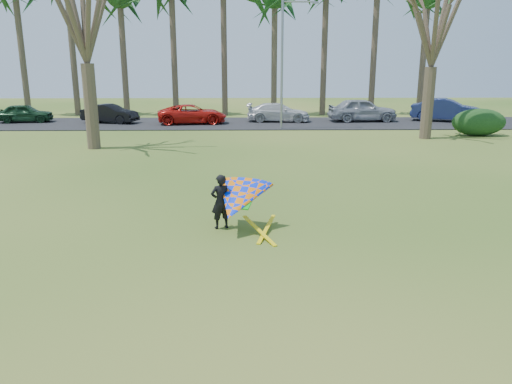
{
  "coord_description": "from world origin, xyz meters",
  "views": [
    {
      "loc": [
        -0.23,
        -10.26,
        4.35
      ],
      "look_at": [
        0.0,
        2.0,
        1.1
      ],
      "focal_mm": 35.0,
      "sensor_mm": 36.0,
      "label": 1
    }
  ],
  "objects_px": {
    "bare_tree_left": "(82,4)",
    "car_4": "(362,110)",
    "car_2": "(192,114)",
    "bare_tree_right": "(435,18)",
    "car_1": "(110,114)",
    "car_3": "(278,112)",
    "car_5": "(446,110)",
    "kite_flyer": "(236,200)",
    "car_0": "(25,113)",
    "streetlight": "(285,58)"
  },
  "relations": [
    {
      "from": "streetlight",
      "to": "car_5",
      "type": "distance_m",
      "value": 13.09
    },
    {
      "from": "car_3",
      "to": "bare_tree_left",
      "type": "bearing_deg",
      "value": 142.21
    },
    {
      "from": "bare_tree_left",
      "to": "car_1",
      "type": "xyz_separation_m",
      "value": [
        -1.86,
        10.24,
        -6.2
      ]
    },
    {
      "from": "car_3",
      "to": "kite_flyer",
      "type": "height_order",
      "value": "kite_flyer"
    },
    {
      "from": "bare_tree_right",
      "to": "car_4",
      "type": "distance_m",
      "value": 9.88
    },
    {
      "from": "car_1",
      "to": "car_0",
      "type": "bearing_deg",
      "value": 100.75
    },
    {
      "from": "kite_flyer",
      "to": "car_1",
      "type": "bearing_deg",
      "value": 112.07
    },
    {
      "from": "bare_tree_left",
      "to": "car_1",
      "type": "height_order",
      "value": "bare_tree_left"
    },
    {
      "from": "car_1",
      "to": "streetlight",
      "type": "bearing_deg",
      "value": -89.64
    },
    {
      "from": "car_0",
      "to": "car_5",
      "type": "xyz_separation_m",
      "value": [
        30.22,
        -0.03,
        0.16
      ]
    },
    {
      "from": "bare_tree_right",
      "to": "car_1",
      "type": "distance_m",
      "value": 21.94
    },
    {
      "from": "car_1",
      "to": "kite_flyer",
      "type": "distance_m",
      "value": 24.9
    },
    {
      "from": "streetlight",
      "to": "car_4",
      "type": "height_order",
      "value": "streetlight"
    },
    {
      "from": "bare_tree_right",
      "to": "car_0",
      "type": "relative_size",
      "value": 2.44
    },
    {
      "from": "bare_tree_left",
      "to": "kite_flyer",
      "type": "distance_m",
      "value": 16.05
    },
    {
      "from": "kite_flyer",
      "to": "car_0",
      "type": "bearing_deg",
      "value": 123.35
    },
    {
      "from": "streetlight",
      "to": "car_2",
      "type": "distance_m",
      "value": 7.71
    },
    {
      "from": "car_1",
      "to": "car_5",
      "type": "relative_size",
      "value": 0.8
    },
    {
      "from": "car_2",
      "to": "car_3",
      "type": "height_order",
      "value": "car_2"
    },
    {
      "from": "bare_tree_left",
      "to": "bare_tree_right",
      "type": "relative_size",
      "value": 1.05
    },
    {
      "from": "streetlight",
      "to": "car_5",
      "type": "bearing_deg",
      "value": 17.17
    },
    {
      "from": "car_3",
      "to": "kite_flyer",
      "type": "distance_m",
      "value": 23.8
    },
    {
      "from": "bare_tree_right",
      "to": "car_4",
      "type": "xyz_separation_m",
      "value": [
        -1.88,
        7.87,
        -5.68
      ]
    },
    {
      "from": "streetlight",
      "to": "car_1",
      "type": "height_order",
      "value": "streetlight"
    },
    {
      "from": "bare_tree_left",
      "to": "car_1",
      "type": "distance_m",
      "value": 12.12
    },
    {
      "from": "car_3",
      "to": "car_4",
      "type": "relative_size",
      "value": 0.93
    },
    {
      "from": "streetlight",
      "to": "car_3",
      "type": "relative_size",
      "value": 1.78
    },
    {
      "from": "car_5",
      "to": "car_4",
      "type": "bearing_deg",
      "value": 111.85
    },
    {
      "from": "car_0",
      "to": "car_4",
      "type": "relative_size",
      "value": 0.78
    },
    {
      "from": "bare_tree_right",
      "to": "car_0",
      "type": "distance_m",
      "value": 27.78
    },
    {
      "from": "car_0",
      "to": "car_5",
      "type": "relative_size",
      "value": 0.77
    },
    {
      "from": "car_4",
      "to": "kite_flyer",
      "type": "distance_m",
      "value": 25.22
    },
    {
      "from": "bare_tree_left",
      "to": "car_0",
      "type": "height_order",
      "value": "bare_tree_left"
    },
    {
      "from": "bare_tree_left",
      "to": "car_4",
      "type": "height_order",
      "value": "bare_tree_left"
    },
    {
      "from": "car_0",
      "to": "kite_flyer",
      "type": "bearing_deg",
      "value": -154.41
    },
    {
      "from": "car_1",
      "to": "car_2",
      "type": "height_order",
      "value": "car_2"
    },
    {
      "from": "car_1",
      "to": "car_3",
      "type": "height_order",
      "value": "car_3"
    },
    {
      "from": "bare_tree_right",
      "to": "car_5",
      "type": "distance_m",
      "value": 10.47
    },
    {
      "from": "car_3",
      "to": "car_4",
      "type": "distance_m",
      "value": 6.06
    },
    {
      "from": "bare_tree_right",
      "to": "car_4",
      "type": "bearing_deg",
      "value": 103.45
    },
    {
      "from": "car_1",
      "to": "kite_flyer",
      "type": "bearing_deg",
      "value": -142.49
    },
    {
      "from": "car_1",
      "to": "car_2",
      "type": "xyz_separation_m",
      "value": [
        5.85,
        -0.52,
        0.01
      ]
    },
    {
      "from": "bare_tree_right",
      "to": "car_1",
      "type": "bearing_deg",
      "value": 159.98
    },
    {
      "from": "bare_tree_right",
      "to": "car_3",
      "type": "distance_m",
      "value": 12.59
    },
    {
      "from": "car_4",
      "to": "car_1",
      "type": "bearing_deg",
      "value": 88.35
    },
    {
      "from": "car_2",
      "to": "car_5",
      "type": "distance_m",
      "value": 18.23
    },
    {
      "from": "car_3",
      "to": "car_5",
      "type": "relative_size",
      "value": 0.92
    },
    {
      "from": "car_2",
      "to": "car_4",
      "type": "relative_size",
      "value": 0.98
    },
    {
      "from": "car_3",
      "to": "bare_tree_right",
      "type": "bearing_deg",
      "value": -129.45
    },
    {
      "from": "bare_tree_right",
      "to": "car_2",
      "type": "distance_m",
      "value": 16.6
    }
  ]
}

